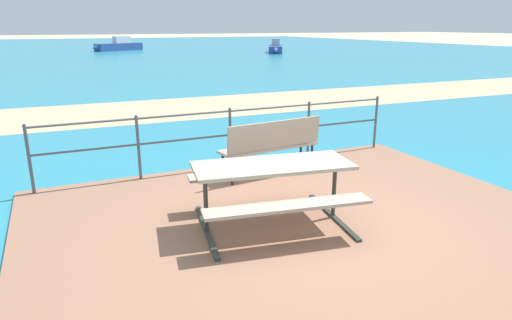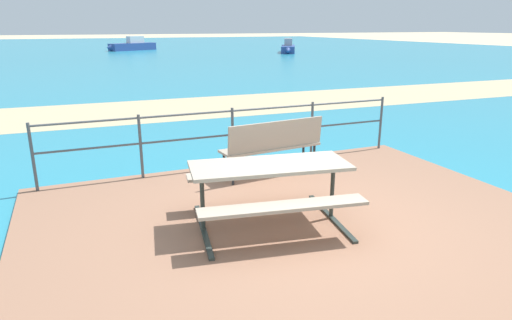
% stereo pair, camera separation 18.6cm
% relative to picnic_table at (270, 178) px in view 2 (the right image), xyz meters
% --- Properties ---
extents(ground_plane, '(240.00, 240.00, 0.00)m').
position_rel_picnic_table_xyz_m(ground_plane, '(0.37, -0.15, -0.64)').
color(ground_plane, beige).
extents(patio_paving, '(6.40, 5.20, 0.06)m').
position_rel_picnic_table_xyz_m(patio_paving, '(0.37, -0.15, -0.61)').
color(patio_paving, '#996B51').
rests_on(patio_paving, ground).
extents(sea_water, '(90.00, 90.00, 0.01)m').
position_rel_picnic_table_xyz_m(sea_water, '(0.37, 39.85, -0.63)').
color(sea_water, teal).
rests_on(sea_water, ground).
extents(beach_strip, '(54.07, 4.91, 0.01)m').
position_rel_picnic_table_xyz_m(beach_strip, '(0.37, 8.26, -0.63)').
color(beach_strip, tan).
rests_on(beach_strip, ground).
extents(picnic_table, '(1.99, 1.66, 0.75)m').
position_rel_picnic_table_xyz_m(picnic_table, '(0.00, 0.00, 0.00)').
color(picnic_table, tan).
rests_on(picnic_table, patio_paving).
extents(park_bench, '(1.65, 0.59, 0.89)m').
position_rel_picnic_table_xyz_m(park_bench, '(0.78, 1.59, -0.04)').
color(park_bench, tan).
rests_on(park_bench, patio_paving).
extents(railing_fence, '(5.94, 0.04, 0.98)m').
position_rel_picnic_table_xyz_m(railing_fence, '(0.37, 2.29, 0.05)').
color(railing_fence, '#4C5156').
rests_on(railing_fence, patio_paving).
extents(boat_near, '(3.15, 4.98, 1.19)m').
position_rel_picnic_table_xyz_m(boat_near, '(16.06, 31.63, -0.26)').
color(boat_near, '#2D478C').
rests_on(boat_near, sea_water).
extents(boat_mid, '(4.95, 3.15, 1.30)m').
position_rel_picnic_table_xyz_m(boat_mid, '(3.94, 40.49, -0.20)').
color(boat_mid, '#2D478C').
rests_on(boat_mid, sea_water).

